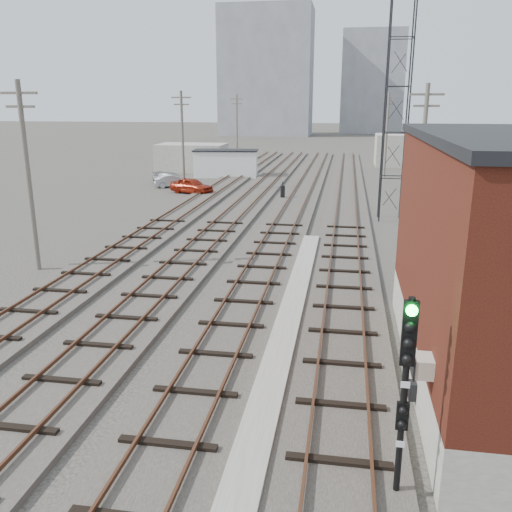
% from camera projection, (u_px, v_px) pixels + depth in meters
% --- Properties ---
extents(ground, '(320.00, 320.00, 0.00)m').
position_uv_depth(ground, '(326.00, 174.00, 62.88)').
color(ground, '#282621').
rests_on(ground, ground).
extents(track_right, '(3.20, 90.00, 0.39)m').
position_uv_depth(track_right, '(346.00, 206.00, 42.53)').
color(track_right, '#332D28').
rests_on(track_right, ground).
extents(track_mid_right, '(3.20, 90.00, 0.39)m').
position_uv_depth(track_mid_right, '(296.00, 205.00, 43.16)').
color(track_mid_right, '#332D28').
rests_on(track_mid_right, ground).
extents(track_mid_left, '(3.20, 90.00, 0.39)m').
position_uv_depth(track_mid_left, '(246.00, 203.00, 43.79)').
color(track_mid_left, '#332D28').
rests_on(track_mid_left, ground).
extents(track_left, '(3.20, 90.00, 0.39)m').
position_uv_depth(track_left, '(199.00, 202.00, 44.43)').
color(track_left, '#332D28').
rests_on(track_left, ground).
extents(platform_curb, '(0.90, 28.00, 0.26)m').
position_uv_depth(platform_curb, '(285.00, 333.00, 19.12)').
color(platform_curb, gray).
rests_on(platform_curb, ground).
extents(lattice_tower, '(1.60, 1.60, 15.00)m').
position_uv_depth(lattice_tower, '(396.00, 110.00, 36.24)').
color(lattice_tower, black).
rests_on(lattice_tower, ground).
extents(utility_pole_left_a, '(1.80, 0.24, 9.00)m').
position_uv_depth(utility_pole_left_a, '(28.00, 172.00, 25.59)').
color(utility_pole_left_a, '#595147').
rests_on(utility_pole_left_a, ground).
extents(utility_pole_left_b, '(1.80, 0.24, 9.00)m').
position_uv_depth(utility_pole_left_b, '(183.00, 139.00, 49.31)').
color(utility_pole_left_b, '#595147').
rests_on(utility_pole_left_b, ground).
extents(utility_pole_left_c, '(1.80, 0.24, 9.00)m').
position_uv_depth(utility_pole_left_c, '(237.00, 127.00, 73.03)').
color(utility_pole_left_c, '#595147').
rests_on(utility_pole_left_c, ground).
extents(utility_pole_right_a, '(1.80, 0.24, 9.00)m').
position_uv_depth(utility_pole_right_a, '(422.00, 162.00, 30.18)').
color(utility_pole_right_a, '#595147').
rests_on(utility_pole_right_a, ground).
extents(utility_pole_right_b, '(1.80, 0.24, 9.00)m').
position_uv_depth(utility_pole_right_b, '(387.00, 133.00, 58.64)').
color(utility_pole_right_b, '#595147').
rests_on(utility_pole_right_b, ground).
extents(apartment_left, '(22.00, 14.00, 30.00)m').
position_uv_depth(apartment_left, '(267.00, 73.00, 132.77)').
color(apartment_left, gray).
rests_on(apartment_left, ground).
extents(apartment_right, '(16.00, 12.00, 26.00)m').
position_uv_depth(apartment_right, '(372.00, 83.00, 143.44)').
color(apartment_right, gray).
rests_on(apartment_right, ground).
extents(shed_left, '(8.00, 5.00, 3.20)m').
position_uv_depth(shed_left, '(192.00, 157.00, 64.97)').
color(shed_left, gray).
rests_on(shed_left, ground).
extents(shed_right, '(6.00, 6.00, 4.00)m').
position_uv_depth(shed_right, '(399.00, 150.00, 70.40)').
color(shed_right, gray).
rests_on(shed_right, ground).
extents(signal_mast, '(0.40, 0.42, 4.47)m').
position_uv_depth(signal_mast, '(405.00, 384.00, 10.61)').
color(signal_mast, gray).
rests_on(signal_mast, ground).
extents(switch_stand, '(0.42, 0.42, 1.43)m').
position_uv_depth(switch_stand, '(283.00, 192.00, 45.93)').
color(switch_stand, black).
rests_on(switch_stand, ground).
extents(site_trailer, '(7.35, 3.82, 2.97)m').
position_uv_depth(site_trailer, '(226.00, 163.00, 59.84)').
color(site_trailer, white).
rests_on(site_trailer, ground).
extents(car_red, '(4.46, 3.14, 1.41)m').
position_uv_depth(car_red, '(192.00, 186.00, 49.08)').
color(car_red, maroon).
rests_on(car_red, ground).
extents(car_silver, '(3.90, 2.61, 1.22)m').
position_uv_depth(car_silver, '(174.00, 181.00, 52.73)').
color(car_silver, '#9DA0A4').
rests_on(car_silver, ground).
extents(car_grey, '(4.36, 3.20, 1.17)m').
position_uv_depth(car_grey, '(171.00, 178.00, 54.55)').
color(car_grey, slate).
rests_on(car_grey, ground).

